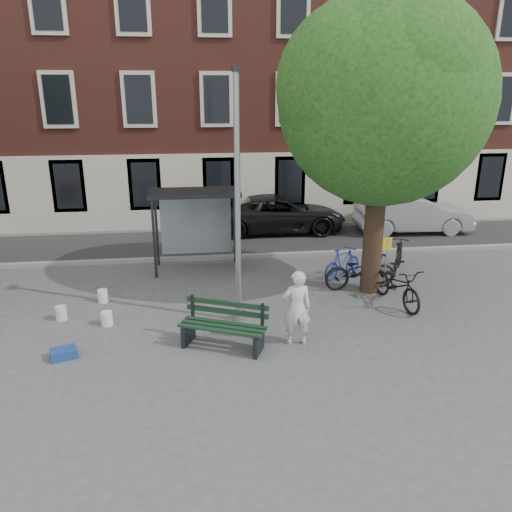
{
  "coord_description": "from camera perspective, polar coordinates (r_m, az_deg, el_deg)",
  "views": [
    {
      "loc": [
        -1.02,
        -11.65,
        5.56
      ],
      "look_at": [
        0.56,
        0.92,
        1.4
      ],
      "focal_mm": 35.0,
      "sensor_mm": 36.0,
      "label": 1
    }
  ],
  "objects": [
    {
      "name": "bucket_a",
      "position": [
        13.8,
        -21.37,
        -6.1
      ],
      "size": [
        0.37,
        0.37,
        0.36
      ],
      "primitive_type": "cylinder",
      "rotation": [
        0.0,
        0.0,
        0.43
      ],
      "color": "silver",
      "rests_on": "ground"
    },
    {
      "name": "car_silver",
      "position": [
        21.71,
        17.5,
        4.61
      ],
      "size": [
        4.8,
        1.86,
        1.56
      ],
      "primitive_type": "imported",
      "rotation": [
        0.0,
        0.0,
        1.53
      ],
      "color": "#979A9F",
      "rests_on": "ground"
    },
    {
      "name": "curb_near",
      "position": [
        17.56,
        -3.47,
        -0.1
      ],
      "size": [
        40.0,
        0.25,
        0.12
      ],
      "primitive_type": "cube",
      "color": "gray",
      "rests_on": "ground"
    },
    {
      "name": "road",
      "position": [
        19.48,
        -3.86,
        1.57
      ],
      "size": [
        40.0,
        4.0,
        0.01
      ],
      "primitive_type": "cube",
      "color": "#28282B",
      "rests_on": "ground"
    },
    {
      "name": "lamppost",
      "position": [
        12.01,
        -2.1,
        4.82
      ],
      "size": [
        0.28,
        0.35,
        6.11
      ],
      "color": "#9EA0A3",
      "rests_on": "ground"
    },
    {
      "name": "notice_sign",
      "position": [
        14.77,
        14.66,
        0.19
      ],
      "size": [
        0.29,
        0.06,
        1.65
      ],
      "rotation": [
        0.0,
        0.0,
        0.12
      ],
      "color": "#9EA0A3",
      "rests_on": "ground"
    },
    {
      "name": "bucket_c",
      "position": [
        13.11,
        -16.67,
        -6.86
      ],
      "size": [
        0.36,
        0.36,
        0.36
      ],
      "primitive_type": "cylinder",
      "rotation": [
        0.0,
        0.0,
        -0.33
      ],
      "color": "white",
      "rests_on": "ground"
    },
    {
      "name": "bus_shelter",
      "position": [
        16.17,
        -5.54,
        5.09
      ],
      "size": [
        2.85,
        1.45,
        2.62
      ],
      "color": "#1E2328",
      "rests_on": "ground"
    },
    {
      "name": "ground",
      "position": [
        12.94,
        -1.96,
        -7.26
      ],
      "size": [
        90.0,
        90.0,
        0.0
      ],
      "primitive_type": "plane",
      "color": "#4C4C4F",
      "rests_on": "ground"
    },
    {
      "name": "tree_right",
      "position": [
        13.97,
        14.68,
        17.86
      ],
      "size": [
        5.76,
        5.6,
        8.2
      ],
      "color": "black",
      "rests_on": "ground"
    },
    {
      "name": "bucket_b",
      "position": [
        14.54,
        -17.08,
        -4.37
      ],
      "size": [
        0.32,
        0.32,
        0.36
      ],
      "primitive_type": "cylinder",
      "rotation": [
        0.0,
        0.0,
        0.17
      ],
      "color": "white",
      "rests_on": "ground"
    },
    {
      "name": "bike_a",
      "position": [
        15.0,
        11.83,
        -1.66
      ],
      "size": [
        2.2,
        0.87,
        1.13
      ],
      "primitive_type": "imported",
      "rotation": [
        0.0,
        0.0,
        1.63
      ],
      "color": "black",
      "rests_on": "ground"
    },
    {
      "name": "car_dark",
      "position": [
        20.9,
        2.66,
        4.89
      ],
      "size": [
        5.52,
        2.61,
        1.52
      ],
      "primitive_type": "imported",
      "rotation": [
        0.0,
        0.0,
        1.55
      ],
      "color": "black",
      "rests_on": "ground"
    },
    {
      "name": "blue_crate",
      "position": [
        11.95,
        -21.11,
        -10.34
      ],
      "size": [
        0.65,
        0.57,
        0.2
      ],
      "primitive_type": "cube",
      "rotation": [
        0.0,
        0.0,
        0.35
      ],
      "color": "navy",
      "rests_on": "ground"
    },
    {
      "name": "bench",
      "position": [
        11.47,
        -3.72,
        -8.19
      ],
      "size": [
        2.07,
        1.37,
        1.02
      ],
      "rotation": [
        0.0,
        0.0,
        -0.42
      ],
      "color": "#1E2328",
      "rests_on": "ground"
    },
    {
      "name": "bike_c",
      "position": [
        14.16,
        15.81,
        -3.2
      ],
      "size": [
        1.16,
        2.25,
        1.13
      ],
      "primitive_type": "imported",
      "rotation": [
        0.0,
        0.0,
        0.2
      ],
      "color": "black",
      "rests_on": "ground"
    },
    {
      "name": "curb_far",
      "position": [
        21.39,
        -4.19,
        3.23
      ],
      "size": [
        40.0,
        0.25,
        0.12
      ],
      "primitive_type": "cube",
      "color": "gray",
      "rests_on": "ground"
    },
    {
      "name": "painter",
      "position": [
        11.44,
        4.69,
        -5.93
      ],
      "size": [
        0.66,
        0.44,
        1.79
      ],
      "primitive_type": "imported",
      "rotation": [
        0.0,
        0.0,
        3.13
      ],
      "color": "silver",
      "rests_on": "ground"
    },
    {
      "name": "building_row",
      "position": [
        24.71,
        -5.13,
        21.46
      ],
      "size": [
        30.0,
        8.0,
        14.0
      ],
      "primitive_type": "cube",
      "color": "brown",
      "rests_on": "ground"
    },
    {
      "name": "bike_b",
      "position": [
        15.82,
        9.83,
        -0.79
      ],
      "size": [
        1.61,
        1.27,
        0.97
      ],
      "primitive_type": "imported",
      "rotation": [
        0.0,
        0.0,
        2.15
      ],
      "color": "#1B2F98",
      "rests_on": "ground"
    },
    {
      "name": "bike_d",
      "position": [
        16.7,
        15.96,
        -0.03
      ],
      "size": [
        1.32,
        1.81,
        1.08
      ],
      "primitive_type": "imported",
      "rotation": [
        0.0,
        0.0,
        2.63
      ],
      "color": "black",
      "rests_on": "ground"
    }
  ]
}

